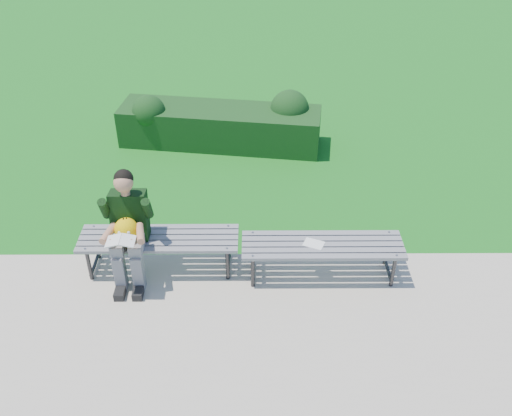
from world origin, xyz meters
name	(u,v)px	position (x,y,z in m)	size (l,w,h in m)	color
ground	(210,255)	(0.00, 0.00, 0.00)	(80.00, 80.00, 0.00)	#197A15
walkway	(199,371)	(0.00, -1.75, 0.01)	(30.00, 3.50, 0.02)	#BCB09F
hedge	(223,123)	(0.05, 2.86, 0.35)	(3.24, 1.23, 0.88)	#183911
bench_left	(159,241)	(-0.54, -0.24, 0.42)	(1.80, 0.50, 0.46)	gray
bench_right	(322,248)	(1.30, -0.38, 0.42)	(1.80, 0.50, 0.46)	gray
seated_boy	(128,225)	(-0.84, -0.34, 0.71)	(0.56, 0.76, 1.31)	slate
paper_sheet	(314,244)	(1.20, -0.38, 0.47)	(0.27, 0.23, 0.01)	white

